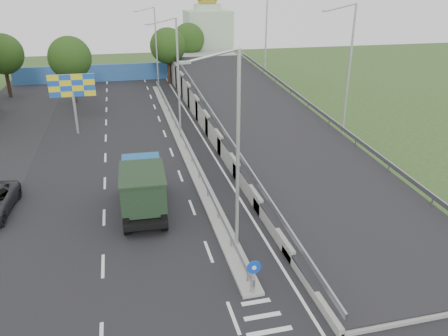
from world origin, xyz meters
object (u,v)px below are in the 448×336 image
object	(u,v)px
lamp_post_mid	(176,70)
lamp_post_far	(155,43)
lamp_post_near	(234,144)
sign_bollard	(253,277)
dump_truck	(143,187)
billboard	(72,89)
church	(208,34)

from	to	relation	value
lamp_post_mid	lamp_post_far	size ratio (longest dim) A/B	1.00
lamp_post_near	lamp_post_mid	bearing A→B (deg)	90.00
sign_bollard	lamp_post_mid	world-z (taller)	lamp_post_mid
sign_bollard	dump_truck	size ratio (longest dim) A/B	0.25
dump_truck	billboard	bearing A→B (deg)	108.60
billboard	sign_bollard	bearing A→B (deg)	-70.79
lamp_post_near	lamp_post_far	xyz separation A→B (m)	(0.00, 40.00, 0.00)
church	dump_truck	xyz separation A→B (m)	(-14.08, -48.61, -3.70)
lamp_post_near	sign_bollard	bearing A→B (deg)	-91.64
sign_bollard	lamp_post_near	world-z (taller)	lamp_post_near
lamp_post_near	lamp_post_mid	xyz separation A→B (m)	(0.00, 20.00, 0.00)
sign_bollard	church	size ratio (longest dim) A/B	0.12
church	billboard	xyz separation A→B (m)	(-19.00, -32.00, -1.12)
sign_bollard	lamp_post_near	xyz separation A→B (m)	(0.11, 3.83, 4.77)
lamp_post_mid	church	distance (m)	35.41
church	billboard	distance (m)	37.23
lamp_post_far	church	bearing A→B (deg)	54.76
lamp_post_mid	dump_truck	bearing A→B (deg)	-106.02
sign_bollard	dump_truck	distance (m)	10.10
sign_bollard	lamp_post_near	size ratio (longest dim) A/B	0.17
church	billboard	size ratio (longest dim) A/B	2.51
lamp_post_near	church	world-z (taller)	church
lamp_post_mid	church	size ratio (longest dim) A/B	0.73
lamp_post_near	lamp_post_far	world-z (taller)	same
sign_bollard	lamp_post_mid	distance (m)	24.30
dump_truck	lamp_post_mid	bearing A→B (deg)	76.10
billboard	lamp_post_far	bearing A→B (deg)	63.16
sign_bollard	church	xyz separation A→B (m)	(10.00, 57.83, 4.28)
billboard	lamp_post_near	bearing A→B (deg)	-67.51
lamp_post_mid	lamp_post_far	xyz separation A→B (m)	(0.00, 20.00, 0.00)
lamp_post_near	dump_truck	bearing A→B (deg)	127.89
lamp_post_far	church	size ratio (longest dim) A/B	0.73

